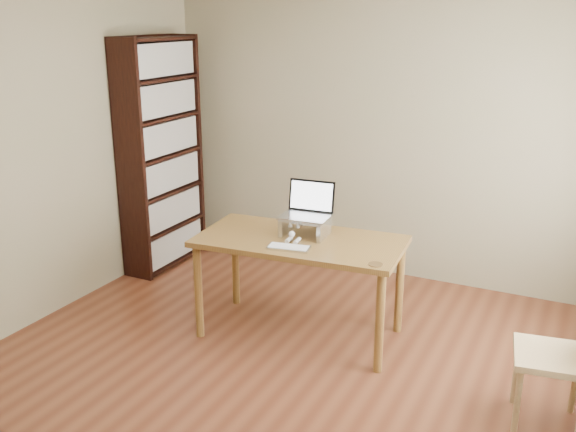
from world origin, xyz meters
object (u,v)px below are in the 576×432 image
object	(u,v)px
bookshelf	(162,155)
chair	(567,350)
laptop	(309,208)
cat	(303,225)
desk	(300,251)
keyboard	(289,248)

from	to	relation	value
bookshelf	chair	size ratio (longest dim) A/B	2.28
laptop	chair	xyz separation A→B (m)	(1.82, -0.50, -0.45)
cat	chair	size ratio (longest dim) A/B	0.52
bookshelf	desk	bearing A→B (deg)	-22.84
bookshelf	desk	distance (m)	1.94
desk	keyboard	distance (m)	0.24
bookshelf	keyboard	world-z (taller)	bookshelf
bookshelf	desk	size ratio (longest dim) A/B	1.38
keyboard	cat	distance (m)	0.34
laptop	desk	bearing A→B (deg)	-94.80
cat	chair	bearing A→B (deg)	-20.25
laptop	keyboard	world-z (taller)	laptop
cat	chair	distance (m)	1.93
desk	keyboard	world-z (taller)	keyboard
desk	laptop	distance (m)	0.32
bookshelf	laptop	size ratio (longest dim) A/B	5.77
laptop	keyboard	xyz separation A→B (m)	(0.02, -0.36, -0.18)
keyboard	chair	world-z (taller)	chair
cat	chair	xyz separation A→B (m)	(1.84, -0.47, -0.32)
bookshelf	laptop	distance (m)	1.85
cat	bookshelf	bearing A→B (deg)	154.11
laptop	chair	distance (m)	1.94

